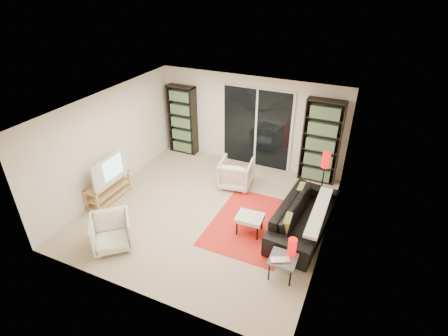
{
  "coord_description": "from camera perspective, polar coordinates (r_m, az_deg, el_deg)",
  "views": [
    {
      "loc": [
        2.89,
        -5.55,
        4.68
      ],
      "look_at": [
        0.25,
        0.3,
        1.0
      ],
      "focal_mm": 28.0,
      "sensor_mm": 36.0,
      "label": 1
    }
  ],
  "objects": [
    {
      "name": "tv_stand",
      "position": [
        8.47,
        -18.3,
        -3.31
      ],
      "size": [
        0.38,
        1.18,
        0.5
      ],
      "color": "tan",
      "rests_on": "floor"
    },
    {
      "name": "bookshelf_left",
      "position": [
        9.97,
        -6.8,
        7.79
      ],
      "size": [
        0.8,
        0.3,
        1.95
      ],
      "color": "black",
      "rests_on": "ground"
    },
    {
      "name": "laptop",
      "position": [
        6.12,
        9.28,
        -14.9
      ],
      "size": [
        0.4,
        0.34,
        0.03
      ],
      "primitive_type": "imported",
      "rotation": [
        0.0,
        0.0,
        0.47
      ],
      "color": "silver",
      "rests_on": "side_table"
    },
    {
      "name": "armchair_front",
      "position": [
        7.06,
        -17.89,
        -9.92
      ],
      "size": [
        1.02,
        1.02,
        0.67
      ],
      "primitive_type": "imported",
      "rotation": [
        0.0,
        0.0,
        0.73
      ],
      "color": "silver",
      "rests_on": "floor"
    },
    {
      "name": "bookshelf_right",
      "position": [
        8.74,
        15.57,
        4.12
      ],
      "size": [
        0.9,
        0.3,
        2.1
      ],
      "color": "black",
      "rests_on": "ground"
    },
    {
      "name": "wall_back",
      "position": [
        9.24,
        4.24,
        7.6
      ],
      "size": [
        5.0,
        0.02,
        2.4
      ],
      "primitive_type": "cube",
      "color": "silver",
      "rests_on": "ground"
    },
    {
      "name": "armchair_back",
      "position": [
        8.49,
        1.95,
        -0.87
      ],
      "size": [
        0.85,
        0.87,
        0.7
      ],
      "primitive_type": "imported",
      "rotation": [
        0.0,
        0.0,
        3.29
      ],
      "color": "silver",
      "rests_on": "floor"
    },
    {
      "name": "floor_lamp",
      "position": [
        7.85,
        16.17,
        0.37
      ],
      "size": [
        0.19,
        0.19,
        1.29
      ],
      "color": "black",
      "rests_on": "floor"
    },
    {
      "name": "tv",
      "position": [
        8.19,
        -18.79,
        -0.12
      ],
      "size": [
        0.16,
        1.09,
        0.62
      ],
      "primitive_type": "imported",
      "rotation": [
        0.0,
        0.0,
        1.59
      ],
      "color": "black",
      "rests_on": "tv_stand"
    },
    {
      "name": "rug",
      "position": [
        7.48,
        4.64,
        -9.02
      ],
      "size": [
        1.63,
        2.21,
        0.01
      ],
      "primitive_type": "cube",
      "rotation": [
        0.0,
        0.0,
        -0.0
      ],
      "color": "red",
      "rests_on": "floor"
    },
    {
      "name": "ottoman",
      "position": [
        7.06,
        4.23,
        -8.23
      ],
      "size": [
        0.55,
        0.46,
        0.4
      ],
      "color": "silver",
      "rests_on": "floor"
    },
    {
      "name": "floor",
      "position": [
        7.82,
        -2.59,
        -7.0
      ],
      "size": [
        5.0,
        5.0,
        0.0
      ],
      "primitive_type": "plane",
      "color": "beige",
      "rests_on": "ground"
    },
    {
      "name": "wall_right",
      "position": [
        6.57,
        17.1,
        -3.7
      ],
      "size": [
        0.02,
        5.0,
        2.4
      ],
      "primitive_type": "cube",
      "color": "silver",
      "rests_on": "ground"
    },
    {
      "name": "side_table",
      "position": [
        6.24,
        9.62,
        -14.62
      ],
      "size": [
        0.47,
        0.47,
        0.4
      ],
      "color": "#4D4E53",
      "rests_on": "floor"
    },
    {
      "name": "table_lamp",
      "position": [
        6.19,
        11.08,
        -12.51
      ],
      "size": [
        0.15,
        0.15,
        0.33
      ],
      "primitive_type": "cylinder",
      "color": "red",
      "rests_on": "side_table"
    },
    {
      "name": "wall_left",
      "position": [
        8.49,
        -18.09,
        4.06
      ],
      "size": [
        0.02,
        5.0,
        2.4
      ],
      "primitive_type": "cube",
      "color": "silver",
      "rests_on": "ground"
    },
    {
      "name": "sofa",
      "position": [
        7.28,
        12.96,
        -7.77
      ],
      "size": [
        1.07,
        2.33,
        0.66
      ],
      "primitive_type": "imported",
      "rotation": [
        0.0,
        0.0,
        1.49
      ],
      "color": "black",
      "rests_on": "floor"
    },
    {
      "name": "wall_front",
      "position": [
        5.46,
        -14.92,
        -11.03
      ],
      "size": [
        5.0,
        0.02,
        2.4
      ],
      "primitive_type": "cube",
      "color": "silver",
      "rests_on": "ground"
    },
    {
      "name": "ceiling",
      "position": [
        6.66,
        -3.07,
        9.76
      ],
      "size": [
        5.0,
        5.0,
        0.02
      ],
      "primitive_type": "cube",
      "color": "white",
      "rests_on": "wall_back"
    },
    {
      "name": "sliding_door",
      "position": [
        9.2,
        5.3,
        6.45
      ],
      "size": [
        1.92,
        0.08,
        2.16
      ],
      "color": "white",
      "rests_on": "ground"
    }
  ]
}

